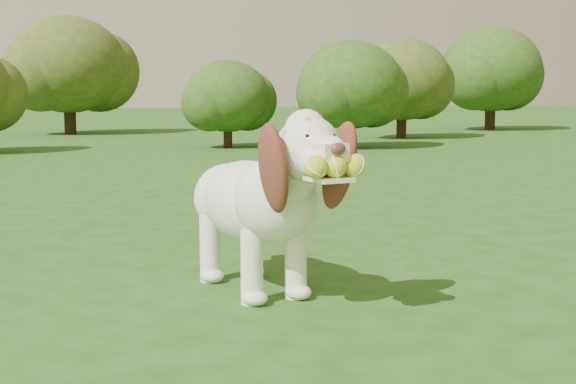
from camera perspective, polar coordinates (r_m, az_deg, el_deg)
name	(u,v)px	position (r m, az deg, el deg)	size (l,w,h in m)	color
ground	(296,269)	(3.84, 0.54, -5.47)	(80.00, 80.00, 0.00)	#1D4814
dog	(261,196)	(3.29, -1.95, -0.28)	(0.49, 1.19, 0.78)	white
shrub_i	(68,65)	(16.74, -15.36, 8.72)	(2.27, 2.27, 2.35)	#382314
shrub_d	(351,85)	(12.08, 4.48, 7.60)	(1.55, 1.55, 1.61)	#382314
shrub_h	(491,69)	(18.49, 14.27, 8.45)	(2.20, 2.20, 2.28)	#382314
shrub_f	(402,80)	(14.83, 8.12, 7.93)	(1.75, 1.75, 1.81)	#382314
shrub_c	(227,96)	(12.21, -4.33, 6.80)	(1.27, 1.27, 1.32)	#382314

